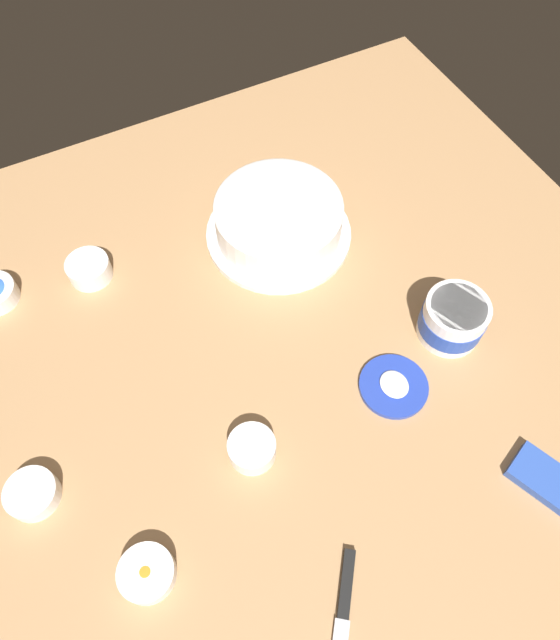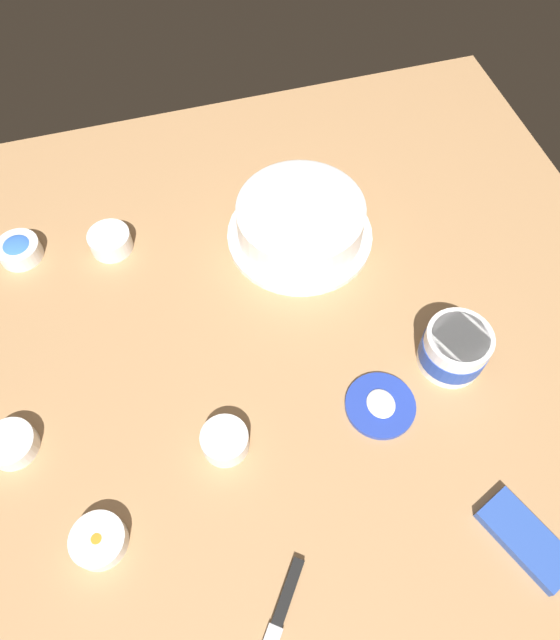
# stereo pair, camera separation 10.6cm
# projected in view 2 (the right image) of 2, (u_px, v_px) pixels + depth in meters

# --- Properties ---
(ground_plane) EXTENTS (1.54, 1.54, 0.00)m
(ground_plane) POSITION_uv_depth(u_px,v_px,m) (268.00, 388.00, 1.03)
(ground_plane) COLOR tan
(frosted_cake) EXTENTS (0.30, 0.30, 0.11)m
(frosted_cake) POSITION_uv_depth(u_px,v_px,m) (300.00, 221.00, 1.17)
(frosted_cake) COLOR white
(frosted_cake) RESTS_ON ground_plane
(frosting_tub) EXTENTS (0.12, 0.12, 0.09)m
(frosting_tub) POSITION_uv_depth(u_px,v_px,m) (455.00, 348.00, 1.02)
(frosting_tub) COLOR white
(frosting_tub) RESTS_ON ground_plane
(frosting_tub_lid) EXTENTS (0.12, 0.12, 0.02)m
(frosting_tub_lid) POSITION_uv_depth(u_px,v_px,m) (380.00, 405.00, 1.01)
(frosting_tub_lid) COLOR #233DAD
(frosting_tub_lid) RESTS_ON ground_plane
(spreading_knife) EXTENTS (0.20, 0.16, 0.01)m
(spreading_knife) POSITION_uv_depth(u_px,v_px,m) (276.00, 626.00, 0.83)
(spreading_knife) COLOR silver
(spreading_knife) RESTS_ON ground_plane
(sprinkle_bowl_orange) EXTENTS (0.09, 0.09, 0.03)m
(sprinkle_bowl_orange) POSITION_uv_depth(u_px,v_px,m) (99.00, 540.00, 0.88)
(sprinkle_bowl_orange) COLOR white
(sprinkle_bowl_orange) RESTS_ON ground_plane
(sprinkle_bowl_rainbow) EXTENTS (0.08, 0.08, 0.03)m
(sprinkle_bowl_rainbow) POSITION_uv_depth(u_px,v_px,m) (11.00, 444.00, 0.96)
(sprinkle_bowl_rainbow) COLOR white
(sprinkle_bowl_rainbow) RESTS_ON ground_plane
(sprinkle_bowl_blue) EXTENTS (0.09, 0.09, 0.04)m
(sprinkle_bowl_blue) POSITION_uv_depth(u_px,v_px,m) (19.00, 249.00, 1.17)
(sprinkle_bowl_blue) COLOR white
(sprinkle_bowl_blue) RESTS_ON ground_plane
(sprinkle_bowl_green) EXTENTS (0.09, 0.09, 0.04)m
(sprinkle_bowl_green) POSITION_uv_depth(u_px,v_px,m) (110.00, 241.00, 1.18)
(sprinkle_bowl_green) COLOR white
(sprinkle_bowl_green) RESTS_ON ground_plane
(sprinkle_bowl_pink) EXTENTS (0.08, 0.08, 0.04)m
(sprinkle_bowl_pink) POSITION_uv_depth(u_px,v_px,m) (225.00, 440.00, 0.96)
(sprinkle_bowl_pink) COLOR white
(sprinkle_bowl_pink) RESTS_ON ground_plane
(candy_box_lower) EXTENTS (0.16, 0.12, 0.02)m
(candy_box_lower) POSITION_uv_depth(u_px,v_px,m) (526.00, 539.00, 0.89)
(candy_box_lower) COLOR #2D51B2
(candy_box_lower) RESTS_ON ground_plane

